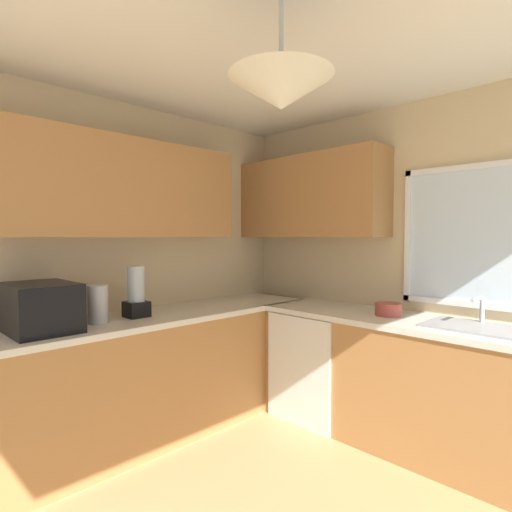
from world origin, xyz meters
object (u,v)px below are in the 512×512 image
object	(u,v)px
dishwasher	(320,363)
blender_appliance	(136,294)
microwave	(40,307)
sink_assembly	(474,326)
kettle	(98,304)
bowl	(388,309)

from	to	relation	value
dishwasher	blender_appliance	bearing A→B (deg)	-117.37
microwave	sink_assembly	xyz separation A→B (m)	(1.80, 1.94, -0.13)
dishwasher	microwave	size ratio (longest dim) A/B	1.75
microwave	blender_appliance	distance (m)	0.63
sink_assembly	blender_appliance	distance (m)	2.23
dishwasher	sink_assembly	size ratio (longest dim) A/B	1.54
sink_assembly	kettle	bearing A→B (deg)	-138.10
sink_assembly	bowl	bearing A→B (deg)	-179.29
microwave	bowl	distance (m)	2.30
bowl	blender_appliance	distance (m)	1.80
sink_assembly	microwave	bearing A→B (deg)	-132.85
kettle	sink_assembly	bearing A→B (deg)	41.90
sink_assembly	bowl	distance (m)	0.57
microwave	kettle	size ratio (longest dim) A/B	1.92
kettle	sink_assembly	size ratio (longest dim) A/B	0.46
microwave	kettle	xyz separation A→B (m)	(0.02, 0.34, -0.02)
microwave	dishwasher	bearing A→B (deg)	70.89
sink_assembly	bowl	world-z (taller)	sink_assembly
dishwasher	microwave	bearing A→B (deg)	-109.11
kettle	bowl	size ratio (longest dim) A/B	1.38
kettle	bowl	world-z (taller)	kettle
bowl	blender_appliance	size ratio (longest dim) A/B	0.50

